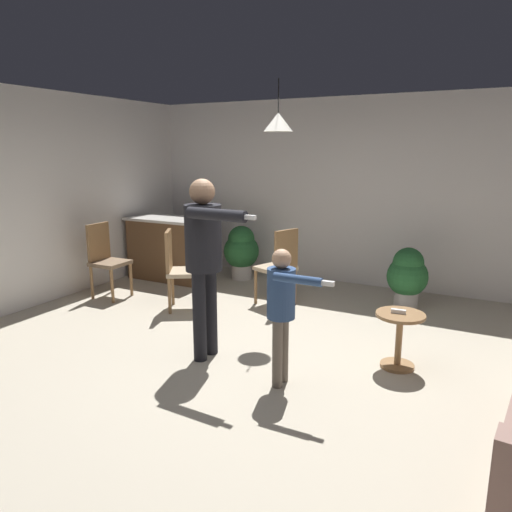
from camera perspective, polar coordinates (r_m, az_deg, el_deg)
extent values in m
plane|color=#B2A893|center=(4.64, -1.76, -12.45)|extent=(7.68, 7.68, 0.00)
cube|color=silver|center=(7.19, 10.87, 7.47)|extent=(6.40, 0.10, 2.70)
cube|color=silver|center=(6.45, -27.63, 5.70)|extent=(0.10, 6.40, 2.70)
cube|color=brown|center=(7.49, -10.20, 0.77)|extent=(1.20, 0.60, 0.91)
cube|color=beige|center=(7.41, -10.34, 4.37)|extent=(1.26, 0.66, 0.04)
cylinder|color=olive|center=(4.53, 16.84, -6.74)|extent=(0.44, 0.44, 0.03)
cylinder|color=olive|center=(4.62, 16.63, -9.79)|extent=(0.06, 0.06, 0.49)
cylinder|color=olive|center=(4.71, 16.45, -12.38)|extent=(0.31, 0.31, 0.03)
cylinder|color=black|center=(4.68, -5.43, -6.57)|extent=(0.13, 0.13, 0.86)
cylinder|color=black|center=(4.54, -6.76, -7.20)|extent=(0.13, 0.13, 0.86)
cylinder|color=black|center=(4.42, -6.30, 2.17)|extent=(0.34, 0.34, 0.61)
sphere|color=#9E7556|center=(4.36, -6.44, 7.63)|extent=(0.23, 0.23, 0.23)
cylinder|color=black|center=(4.58, -4.83, 2.18)|extent=(0.10, 0.10, 0.58)
cylinder|color=black|center=(4.06, -4.77, 4.94)|extent=(0.58, 0.13, 0.10)
cube|color=white|center=(3.88, -0.91, 4.64)|extent=(0.13, 0.04, 0.04)
cylinder|color=#60564C|center=(4.18, 3.29, -10.93)|extent=(0.09, 0.09, 0.60)
cylinder|color=#60564C|center=(4.07, 2.56, -11.55)|extent=(0.09, 0.09, 0.60)
cylinder|color=navy|center=(3.95, 3.01, -4.46)|extent=(0.24, 0.24, 0.42)
sphere|color=tan|center=(3.87, 3.06, -0.33)|extent=(0.16, 0.16, 0.16)
cylinder|color=navy|center=(4.07, 3.81, -4.25)|extent=(0.07, 0.07, 0.40)
cylinder|color=navy|center=(3.70, 4.97, -2.79)|extent=(0.40, 0.07, 0.07)
cube|color=white|center=(3.62, 8.31, -3.21)|extent=(0.13, 0.04, 0.04)
cylinder|color=olive|center=(6.26, -9.90, -3.74)|extent=(0.04, 0.04, 0.45)
cylinder|color=olive|center=(5.91, -10.27, -4.71)|extent=(0.04, 0.04, 0.45)
cylinder|color=olive|center=(6.23, -6.60, -3.71)|extent=(0.04, 0.04, 0.45)
cylinder|color=olive|center=(5.88, -6.77, -4.69)|extent=(0.04, 0.04, 0.45)
cube|color=tan|center=(6.00, -8.46, -1.91)|extent=(0.58, 0.58, 0.05)
cube|color=olive|center=(5.96, -10.37, 0.63)|extent=(0.23, 0.34, 0.50)
cylinder|color=olive|center=(5.95, 2.26, -4.42)|extent=(0.04, 0.04, 0.45)
cylinder|color=olive|center=(6.19, 4.67, -3.76)|extent=(0.04, 0.04, 0.45)
cylinder|color=olive|center=(6.20, -0.05, -3.70)|extent=(0.04, 0.04, 0.45)
cylinder|color=olive|center=(6.43, 2.36, -3.10)|extent=(0.04, 0.04, 0.45)
cube|color=tan|center=(6.12, 2.33, -1.49)|extent=(0.54, 0.54, 0.05)
cube|color=olive|center=(5.93, 3.63, 0.76)|extent=(0.17, 0.37, 0.50)
cylinder|color=olive|center=(7.00, -16.88, -2.35)|extent=(0.04, 0.04, 0.45)
cylinder|color=olive|center=(6.75, -18.98, -3.03)|extent=(0.04, 0.04, 0.45)
cylinder|color=olive|center=(6.76, -14.66, -2.73)|extent=(0.04, 0.04, 0.45)
cylinder|color=olive|center=(6.51, -16.76, -3.46)|extent=(0.04, 0.04, 0.45)
cube|color=#7F664C|center=(6.69, -16.95, -0.82)|extent=(0.42, 0.42, 0.05)
cube|color=olive|center=(6.77, -18.27, 1.62)|extent=(0.04, 0.38, 0.50)
cylinder|color=#B7B2AD|center=(7.41, -1.74, -1.79)|extent=(0.32, 0.32, 0.25)
sphere|color=#235B2D|center=(7.34, -1.76, 0.58)|extent=(0.54, 0.54, 0.54)
sphere|color=#235B2D|center=(7.30, -1.77, 2.04)|extent=(0.41, 0.41, 0.41)
cylinder|color=#B7B2AD|center=(6.36, 17.41, -4.90)|extent=(0.30, 0.30, 0.23)
sphere|color=#235B2D|center=(6.28, 17.59, -2.34)|extent=(0.51, 0.51, 0.51)
sphere|color=#235B2D|center=(6.24, 17.70, -0.76)|extent=(0.38, 0.38, 0.38)
cube|color=white|center=(4.52, 16.61, -6.34)|extent=(0.13, 0.05, 0.04)
cone|color=silver|center=(5.35, 2.67, 15.65)|extent=(0.32, 0.32, 0.20)
cylinder|color=black|center=(5.37, 2.70, 18.53)|extent=(0.01, 0.01, 0.36)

